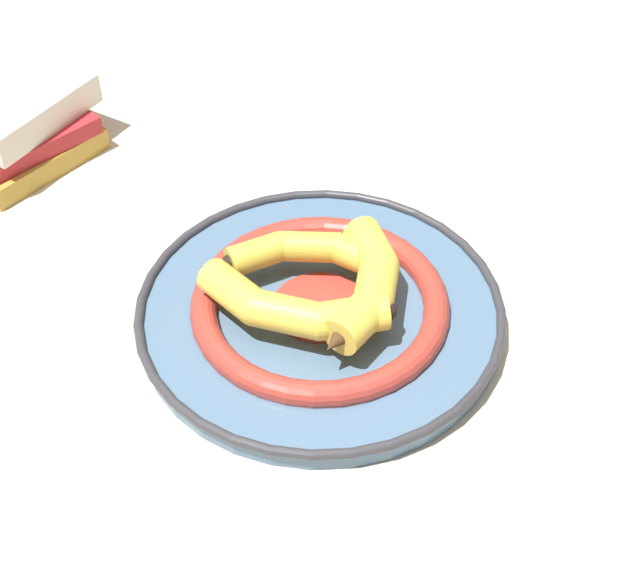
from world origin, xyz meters
The scene contains 6 objects.
ground_plane centered at (0.00, 0.00, 0.00)m, with size 2.80×2.80×0.00m, color beige.
decorative_bowl centered at (0.01, 0.01, 0.02)m, with size 0.36×0.36×0.04m.
banana_a centered at (0.05, -0.02, 0.05)m, with size 0.10×0.20×0.03m.
banana_b centered at (0.02, 0.05, 0.06)m, with size 0.18×0.08×0.04m.
banana_c centered at (-0.03, 0.00, 0.05)m, with size 0.06×0.18×0.03m.
book_stack centered at (-0.25, -0.36, 0.04)m, with size 0.22×0.22×0.08m.
Camera 1 is at (0.62, 0.03, 0.63)m, focal length 50.00 mm.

